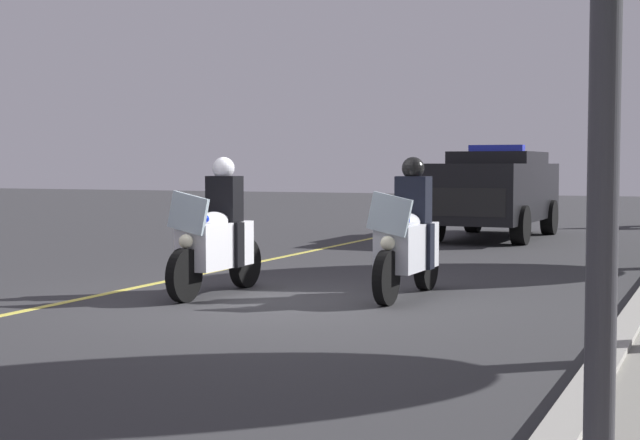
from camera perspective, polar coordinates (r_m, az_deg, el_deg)
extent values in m
plane|color=#333335|center=(11.26, -2.76, -4.96)|extent=(80.00, 80.00, 0.00)
cube|color=#9E9B93|center=(10.17, 18.35, -5.60)|extent=(48.00, 0.24, 0.15)
cube|color=#E0D14C|center=(12.41, -12.22, -4.23)|extent=(48.00, 0.12, 0.01)
cylinder|color=black|center=(11.33, -8.14, -3.30)|extent=(0.64, 0.13, 0.64)
cylinder|color=black|center=(12.61, -4.50, -2.60)|extent=(0.64, 0.15, 0.64)
cube|color=white|center=(11.92, -6.28, -1.51)|extent=(1.21, 0.46, 0.56)
ellipsoid|color=white|center=(11.85, -6.41, -0.08)|extent=(0.56, 0.33, 0.24)
cube|color=silver|center=(11.35, -7.90, 0.41)|extent=(0.07, 0.56, 0.53)
sphere|color=#F9F4CC|center=(11.32, -8.05, -1.27)|extent=(0.17, 0.17, 0.17)
sphere|color=red|center=(11.55, -8.23, 0.11)|extent=(0.09, 0.09, 0.09)
sphere|color=#1933F2|center=(11.38, -6.87, 0.07)|extent=(0.09, 0.09, 0.09)
cube|color=black|center=(12.08, -5.75, 1.22)|extent=(0.29, 0.40, 0.60)
cube|color=black|center=(11.97, -5.04, -1.48)|extent=(0.18, 0.14, 0.56)
cube|color=black|center=(12.17, -6.69, -1.41)|extent=(0.18, 0.14, 0.56)
sphere|color=silver|center=(12.06, -5.81, 3.12)|extent=(0.28, 0.28, 0.28)
cylinder|color=black|center=(10.99, 4.00, -3.48)|extent=(0.64, 0.13, 0.64)
cylinder|color=black|center=(12.40, 6.38, -2.71)|extent=(0.64, 0.15, 0.64)
cube|color=silver|center=(11.64, 5.24, -1.62)|extent=(1.21, 0.46, 0.56)
ellipsoid|color=silver|center=(11.57, 5.17, -0.16)|extent=(0.56, 0.33, 0.24)
cube|color=silver|center=(11.02, 4.20, 0.35)|extent=(0.07, 0.56, 0.53)
sphere|color=#F9F4CC|center=(10.98, 4.08, -1.39)|extent=(0.17, 0.17, 0.17)
sphere|color=red|center=(11.20, 3.65, 0.04)|extent=(0.09, 0.09, 0.09)
sphere|color=#1933F2|center=(11.09, 5.20, 0.00)|extent=(0.09, 0.09, 0.09)
cube|color=black|center=(11.82, 5.62, 1.18)|extent=(0.29, 0.40, 0.60)
cube|color=black|center=(11.74, 6.43, -1.58)|extent=(0.18, 0.14, 0.56)
cube|color=black|center=(11.87, 4.59, -1.52)|extent=(0.18, 0.14, 0.56)
sphere|color=black|center=(11.80, 5.60, 3.11)|extent=(0.28, 0.28, 0.28)
cube|color=black|center=(21.24, 10.45, 1.67)|extent=(4.93, 1.97, 1.24)
cube|color=black|center=(21.52, 10.66, 3.56)|extent=(2.42, 1.78, 0.36)
cube|color=#2633D8|center=(21.33, 10.54, 4.26)|extent=(0.30, 1.20, 0.14)
cube|color=black|center=(18.92, 8.73, 1.06)|extent=(0.14, 1.62, 0.56)
cylinder|color=black|center=(19.56, 11.92, -0.30)|extent=(0.80, 0.29, 0.80)
cylinder|color=black|center=(20.01, 6.88, -0.17)|extent=(0.80, 0.29, 0.80)
cylinder|color=black|center=(22.59, 13.58, 0.16)|extent=(0.80, 0.29, 0.80)
cylinder|color=black|center=(22.99, 9.16, 0.27)|extent=(0.80, 0.29, 0.80)
cylinder|color=#38383D|center=(3.78, 16.72, 8.62)|extent=(0.12, 0.12, 3.77)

